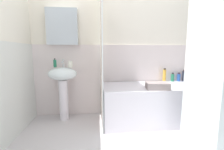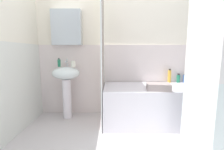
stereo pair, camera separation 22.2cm
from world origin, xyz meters
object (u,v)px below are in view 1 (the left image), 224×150
(shampoo_bottle, at_px, (179,77))
(lotion_bottle, at_px, (173,77))
(bathtub, at_px, (152,103))
(body_wash_bottle, at_px, (164,75))
(sink, at_px, (63,82))
(soap_dispenser, at_px, (55,63))
(towel_folded, at_px, (157,86))
(conditioner_bottle, at_px, (184,76))
(toothbrush_cup, at_px, (70,64))

(shampoo_bottle, relative_size, lotion_bottle, 1.00)
(bathtub, bearing_deg, body_wash_bottle, 43.63)
(sink, relative_size, shampoo_bottle, 5.56)
(bathtub, xyz_separation_m, body_wash_bottle, (0.32, 0.30, 0.39))
(soap_dispenser, distance_m, towel_folded, 1.58)
(soap_dispenser, height_order, shampoo_bottle, soap_dispenser)
(towel_folded, bearing_deg, bathtub, 84.36)
(sink, relative_size, conditioner_bottle, 4.21)
(toothbrush_cup, bearing_deg, lotion_bottle, 5.03)
(bathtub, bearing_deg, conditioner_bottle, 24.10)
(shampoo_bottle, bearing_deg, conditioner_bottle, -1.30)
(conditioner_bottle, bearing_deg, bathtub, -155.90)
(body_wash_bottle, bearing_deg, toothbrush_cup, -174.63)
(sink, distance_m, lotion_bottle, 1.87)
(soap_dispenser, bearing_deg, sink, -22.35)
(toothbrush_cup, height_order, lotion_bottle, toothbrush_cup)
(toothbrush_cup, bearing_deg, towel_folded, -17.42)
(sink, distance_m, conditioner_bottle, 2.07)
(sink, height_order, towel_folded, sink)
(sink, bearing_deg, toothbrush_cup, -8.62)
(conditioner_bottle, relative_size, shampoo_bottle, 1.32)
(sink, bearing_deg, body_wash_bottle, 4.32)
(conditioner_bottle, xyz_separation_m, body_wash_bottle, (-0.36, 0.00, 0.02))
(soap_dispenser, xyz_separation_m, lotion_bottle, (1.98, 0.08, -0.27))
(lotion_bottle, bearing_deg, sink, -175.90)
(soap_dispenser, xyz_separation_m, shampoo_bottle, (2.09, 0.08, -0.27))
(lotion_bottle, bearing_deg, towel_folded, -132.40)
(body_wash_bottle, distance_m, towel_folded, 0.64)
(bathtub, relative_size, lotion_bottle, 10.17)
(sink, xyz_separation_m, lotion_bottle, (1.86, 0.13, 0.02))
(sink, distance_m, soap_dispenser, 0.31)
(toothbrush_cup, xyz_separation_m, conditioner_bottle, (1.94, 0.15, -0.23))
(soap_dispenser, height_order, conditioner_bottle, soap_dispenser)
(body_wash_bottle, bearing_deg, conditioner_bottle, -0.02)
(toothbrush_cup, height_order, towel_folded, toothbrush_cup)
(sink, height_order, body_wash_bottle, sink)
(shampoo_bottle, distance_m, lotion_bottle, 0.11)
(bathtub, height_order, towel_folded, towel_folded)
(lotion_bottle, height_order, body_wash_bottle, body_wash_bottle)
(soap_dispenser, height_order, body_wash_bottle, soap_dispenser)
(soap_dispenser, height_order, lotion_bottle, soap_dispenser)
(soap_dispenser, xyz_separation_m, towel_folded, (1.48, -0.46, -0.29))
(conditioner_bottle, height_order, towel_folded, conditioner_bottle)
(toothbrush_cup, xyz_separation_m, body_wash_bottle, (1.58, 0.15, -0.21))
(shampoo_bottle, bearing_deg, toothbrush_cup, -175.35)
(towel_folded, bearing_deg, sink, 163.37)
(toothbrush_cup, height_order, bathtub, toothbrush_cup)
(sink, distance_m, towel_folded, 1.43)
(toothbrush_cup, bearing_deg, soap_dispenser, 164.54)
(sink, height_order, bathtub, sink)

